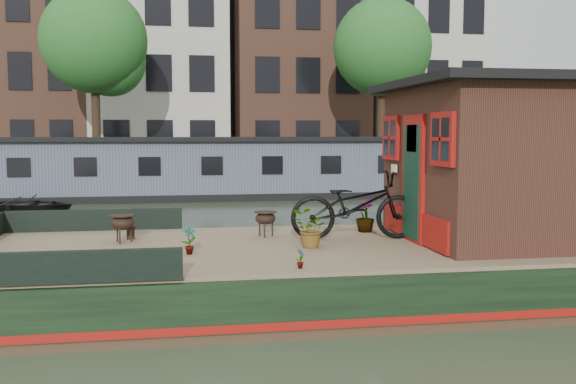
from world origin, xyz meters
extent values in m
plane|color=#323A25|center=(0.00, 0.00, 0.00)|extent=(120.00, 120.00, 0.00)
cube|color=black|center=(0.00, 0.00, 0.30)|extent=(12.00, 4.00, 0.60)
cube|color=maroon|center=(0.00, 0.00, 0.06)|extent=(12.02, 4.02, 0.10)
cube|color=olive|center=(0.00, 0.00, 0.62)|extent=(11.80, 3.80, 0.05)
cube|color=black|center=(-4.50, 1.92, 0.82)|extent=(3.00, 0.12, 0.35)
cube|color=black|center=(-4.50, -1.92, 0.82)|extent=(3.00, 0.12, 0.35)
cube|color=black|center=(2.20, 0.00, 1.80)|extent=(3.50, 3.00, 2.30)
cube|color=black|center=(2.20, 0.00, 3.01)|extent=(4.00, 3.50, 0.12)
cube|color=maroon|center=(0.42, 0.00, 1.60)|extent=(0.06, 0.80, 1.90)
cube|color=black|center=(0.40, 0.00, 1.55)|extent=(0.04, 0.64, 1.70)
cube|color=maroon|center=(0.42, -1.05, 2.20)|extent=(0.06, 0.72, 0.72)
cube|color=maroon|center=(0.42, 1.05, 2.20)|extent=(0.06, 0.72, 0.72)
imported|color=black|center=(-0.37, 0.35, 1.18)|extent=(2.04, 0.82, 1.05)
imported|color=brown|center=(-2.91, -0.49, 0.84)|extent=(0.24, 0.21, 0.39)
imported|color=#935F2A|center=(-1.21, -0.24, 0.92)|extent=(0.49, 0.43, 0.54)
imported|color=#9D302A|center=(-0.02, 1.03, 0.92)|extent=(0.42, 0.42, 0.53)
imported|color=#A1582F|center=(-1.60, -1.61, 0.78)|extent=(0.15, 0.16, 0.26)
cylinder|color=black|center=(-3.79, 0.92, 0.75)|extent=(0.18, 0.18, 0.21)
imported|color=black|center=(-7.46, 10.61, 0.30)|extent=(3.49, 3.05, 0.60)
cube|color=#4E5668|center=(0.00, 14.00, 1.00)|extent=(20.00, 4.00, 2.00)
cube|color=black|center=(0.00, 14.00, 2.05)|extent=(20.40, 4.40, 0.12)
cube|color=black|center=(0.00, 14.00, 0.12)|extent=(20.00, 4.05, 0.24)
cube|color=#47443F|center=(0.00, 20.50, 0.45)|extent=(60.00, 6.00, 0.90)
cube|color=brown|center=(-10.50, 27.50, 7.50)|extent=(6.00, 8.00, 15.00)
cube|color=#B7B2A3|center=(-4.00, 27.50, 8.25)|extent=(7.00, 8.00, 16.50)
cube|color=brown|center=(3.50, 27.50, 7.75)|extent=(7.00, 8.00, 15.50)
cube|color=#B7B2A3|center=(10.50, 27.50, 8.00)|extent=(6.50, 8.00, 16.00)
cylinder|color=#332316|center=(-6.50, 19.00, 2.90)|extent=(0.36, 0.36, 4.00)
sphere|color=#22511B|center=(-6.50, 19.00, 6.10)|extent=(4.40, 4.40, 4.40)
sphere|color=#22511B|center=(-5.90, 19.30, 5.30)|extent=(3.00, 3.00, 3.00)
cylinder|color=#332316|center=(6.00, 19.00, 2.90)|extent=(0.36, 0.36, 4.00)
sphere|color=#22511B|center=(6.00, 19.00, 6.10)|extent=(4.40, 4.40, 4.40)
sphere|color=#22511B|center=(6.60, 19.30, 5.30)|extent=(3.00, 3.00, 3.00)
camera|label=1|loc=(-3.01, -9.11, 2.29)|focal=40.00mm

